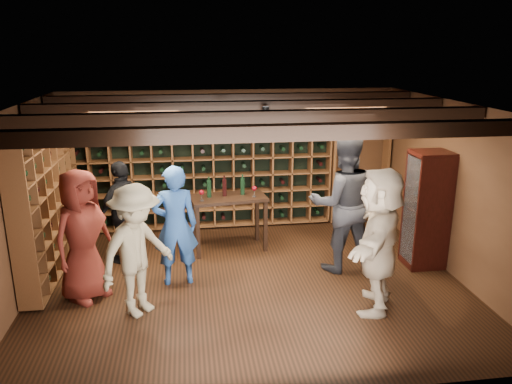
{
  "coord_description": "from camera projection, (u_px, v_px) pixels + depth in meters",
  "views": [
    {
      "loc": [
        -0.8,
        -6.45,
        3.26
      ],
      "look_at": [
        0.14,
        0.2,
        1.27
      ],
      "focal_mm": 35.0,
      "sensor_mm": 36.0,
      "label": 1
    }
  ],
  "objects": [
    {
      "name": "ground",
      "position": [
        249.0,
        281.0,
        7.16
      ],
      "size": [
        6.0,
        6.0,
        0.0
      ],
      "primitive_type": "plane",
      "color": "black",
      "rests_on": "ground"
    },
    {
      "name": "man_grey_suit",
      "position": [
        343.0,
        203.0,
        7.29
      ],
      "size": [
        1.04,
        0.83,
        2.06
      ],
      "primitive_type": "imported",
      "rotation": [
        0.0,
        0.0,
        3.09
      ],
      "color": "black",
      "rests_on": "ground"
    },
    {
      "name": "guest_woman_black",
      "position": [
        124.0,
        212.0,
        7.63
      ],
      "size": [
        0.92,
        0.96,
        1.6
      ],
      "primitive_type": "imported",
      "rotation": [
        0.0,
        0.0,
        3.98
      ],
      "color": "black",
      "rests_on": "ground"
    },
    {
      "name": "room_shell",
      "position": [
        247.0,
        112.0,
        6.52
      ],
      "size": [
        6.0,
        6.0,
        6.0
      ],
      "color": "#52311C",
      "rests_on": "ground"
    },
    {
      "name": "guest_khaki",
      "position": [
        137.0,
        251.0,
        6.1
      ],
      "size": [
        1.2,
        1.22,
        1.68
      ],
      "primitive_type": "imported",
      "rotation": [
        0.0,
        0.0,
        0.82
      ],
      "color": "#817559",
      "rests_on": "ground"
    },
    {
      "name": "guest_red_floral",
      "position": [
        83.0,
        235.0,
        6.47
      ],
      "size": [
        0.99,
        1.02,
        1.77
      ],
      "primitive_type": "imported",
      "rotation": [
        0.0,
        0.0,
        0.87
      ],
      "color": "maroon",
      "rests_on": "ground"
    },
    {
      "name": "wine_rack_left",
      "position": [
        48.0,
        196.0,
        7.23
      ],
      "size": [
        0.3,
        2.65,
        2.2
      ],
      "color": "brown",
      "rests_on": "ground"
    },
    {
      "name": "display_cabinet",
      "position": [
        426.0,
        212.0,
        7.46
      ],
      "size": [
        0.55,
        0.5,
        1.75
      ],
      "color": "black",
      "rests_on": "ground"
    },
    {
      "name": "man_blue_shirt",
      "position": [
        175.0,
        226.0,
        6.9
      ],
      "size": [
        0.67,
        0.48,
        1.72
      ],
      "primitive_type": "imported",
      "rotation": [
        0.0,
        0.0,
        3.25
      ],
      "color": "navy",
      "rests_on": "ground"
    },
    {
      "name": "crate_shelf",
      "position": [
        361.0,
        140.0,
        9.23
      ],
      "size": [
        1.2,
        0.32,
        2.07
      ],
      "color": "brown",
      "rests_on": "ground"
    },
    {
      "name": "tasting_table",
      "position": [
        228.0,
        203.0,
        8.07
      ],
      "size": [
        1.28,
        0.76,
        1.19
      ],
      "rotation": [
        0.0,
        0.0,
        0.13
      ],
      "color": "black",
      "rests_on": "ground"
    },
    {
      "name": "wine_rack_back",
      "position": [
        203.0,
        167.0,
        8.97
      ],
      "size": [
        4.65,
        0.3,
        2.2
      ],
      "color": "brown",
      "rests_on": "ground"
    },
    {
      "name": "guest_beige",
      "position": [
        379.0,
        240.0,
        6.21
      ],
      "size": [
        1.26,
        1.79,
        1.86
      ],
      "primitive_type": "imported",
      "rotation": [
        0.0,
        0.0,
        4.25
      ],
      "color": "tan",
      "rests_on": "ground"
    }
  ]
}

